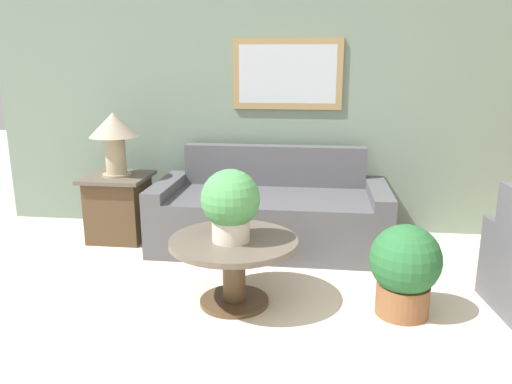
% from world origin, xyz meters
% --- Properties ---
extents(wall_back, '(6.65, 0.09, 2.60)m').
position_xyz_m(wall_back, '(-0.01, 3.01, 1.31)').
color(wall_back, slate).
rests_on(wall_back, ground_plane).
extents(couch_main, '(2.13, 0.98, 0.89)m').
position_xyz_m(couch_main, '(-0.40, 2.43, 0.30)').
color(couch_main, '#4C4C51').
rests_on(couch_main, ground_plane).
extents(coffee_table, '(0.90, 0.90, 0.49)m').
position_xyz_m(coffee_table, '(-0.54, 1.21, 0.35)').
color(coffee_table, '#4C3823').
rests_on(coffee_table, ground_plane).
extents(side_table, '(0.60, 0.60, 0.63)m').
position_xyz_m(side_table, '(-1.88, 2.44, 0.32)').
color(side_table, '#4C3823').
rests_on(side_table, ground_plane).
extents(table_lamp, '(0.46, 0.46, 0.60)m').
position_xyz_m(table_lamp, '(-1.88, 2.44, 1.04)').
color(table_lamp, tan).
rests_on(table_lamp, side_table).
extents(potted_plant_on_table, '(0.40, 0.40, 0.50)m').
position_xyz_m(potted_plant_on_table, '(-0.55, 1.17, 0.76)').
color(potted_plant_on_table, beige).
rests_on(potted_plant_on_table, coffee_table).
extents(potted_plant_floor, '(0.48, 0.48, 0.64)m').
position_xyz_m(potted_plant_floor, '(0.62, 1.20, 0.34)').
color(potted_plant_floor, brown).
rests_on(potted_plant_floor, ground_plane).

